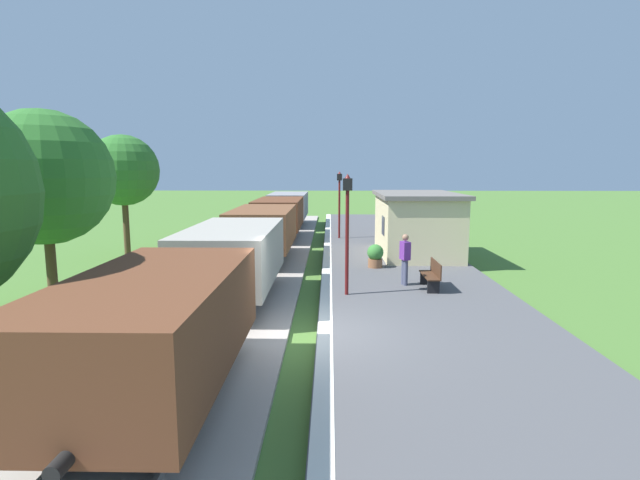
# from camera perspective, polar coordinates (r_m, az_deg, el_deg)

# --- Properties ---
(ground_plane) EXTENTS (160.00, 160.00, 0.00)m
(ground_plane) POSITION_cam_1_polar(r_m,az_deg,el_deg) (11.84, -1.37, -11.90)
(ground_plane) COLOR #47702D
(platform_slab) EXTENTS (6.00, 60.00, 0.25)m
(platform_slab) POSITION_cam_1_polar(r_m,az_deg,el_deg) (12.09, 14.27, -11.09)
(platform_slab) COLOR #4C4C4F
(platform_slab) RESTS_ON ground
(platform_edge_stripe) EXTENTS (0.36, 60.00, 0.01)m
(platform_edge_stripe) POSITION_cam_1_polar(r_m,az_deg,el_deg) (11.74, 0.62, -10.75)
(platform_edge_stripe) COLOR silver
(platform_edge_stripe) RESTS_ON platform_slab
(track_ballast) EXTENTS (3.80, 60.00, 0.12)m
(track_ballast) POSITION_cam_1_polar(r_m,az_deg,el_deg) (12.16, -12.97, -11.26)
(track_ballast) COLOR #9E9389
(track_ballast) RESTS_ON ground
(rail_near) EXTENTS (0.07, 60.00, 0.14)m
(rail_near) POSITION_cam_1_polar(r_m,az_deg,el_deg) (11.96, -9.58, -10.83)
(rail_near) COLOR slate
(rail_near) RESTS_ON track_ballast
(rail_far) EXTENTS (0.07, 60.00, 0.14)m
(rail_far) POSITION_cam_1_polar(r_m,az_deg,el_deg) (12.31, -16.30, -10.50)
(rail_far) COLOR slate
(rail_far) RESTS_ON track_ballast
(freight_train) EXTENTS (2.50, 32.60, 2.12)m
(freight_train) POSITION_cam_1_polar(r_m,az_deg,el_deg) (21.27, -6.69, 1.01)
(freight_train) COLOR brown
(freight_train) RESTS_ON rail_near
(station_hut) EXTENTS (3.50, 5.80, 2.78)m
(station_hut) POSITION_cam_1_polar(r_m,az_deg,el_deg) (22.32, 11.22, 1.92)
(station_hut) COLOR beige
(station_hut) RESTS_ON platform_slab
(bench_near_hut) EXTENTS (0.42, 1.50, 0.91)m
(bench_near_hut) POSITION_cam_1_polar(r_m,az_deg,el_deg) (16.11, 12.98, -3.95)
(bench_near_hut) COLOR #422819
(bench_near_hut) RESTS_ON platform_slab
(bench_down_platform) EXTENTS (0.42, 1.50, 0.91)m
(bench_down_platform) POSITION_cam_1_polar(r_m,az_deg,el_deg) (26.96, 8.18, 1.09)
(bench_down_platform) COLOR #422819
(bench_down_platform) RESTS_ON platform_slab
(person_waiting) EXTENTS (0.34, 0.43, 1.71)m
(person_waiting) POSITION_cam_1_polar(r_m,az_deg,el_deg) (16.38, 9.92, -2.01)
(person_waiting) COLOR #474C66
(person_waiting) RESTS_ON platform_slab
(potted_planter) EXTENTS (0.64, 0.64, 0.92)m
(potted_planter) POSITION_cam_1_polar(r_m,az_deg,el_deg) (19.19, 6.50, -1.81)
(potted_planter) COLOR brown
(potted_planter) RESTS_ON platform_slab
(lamp_post_near) EXTENTS (0.28, 0.28, 3.70)m
(lamp_post_near) POSITION_cam_1_polar(r_m,az_deg,el_deg) (14.69, 3.22, 3.29)
(lamp_post_near) COLOR #591414
(lamp_post_near) RESTS_ON platform_slab
(lamp_post_far) EXTENTS (0.28, 0.28, 3.70)m
(lamp_post_far) POSITION_cam_1_polar(r_m,az_deg,el_deg) (26.98, 2.29, 5.61)
(lamp_post_far) COLOR #591414
(lamp_post_far) RESTS_ON platform_slab
(tree_trackside_mid) EXTENTS (3.77, 3.77, 5.74)m
(tree_trackside_mid) POSITION_cam_1_polar(r_m,az_deg,el_deg) (15.69, -29.59, 6.35)
(tree_trackside_mid) COLOR #4C3823
(tree_trackside_mid) RESTS_ON ground
(tree_trackside_far) EXTENTS (3.25, 3.25, 5.64)m
(tree_trackside_far) POSITION_cam_1_polar(r_m,az_deg,el_deg) (24.30, -22.07, 7.54)
(tree_trackside_far) COLOR #4C3823
(tree_trackside_far) RESTS_ON ground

